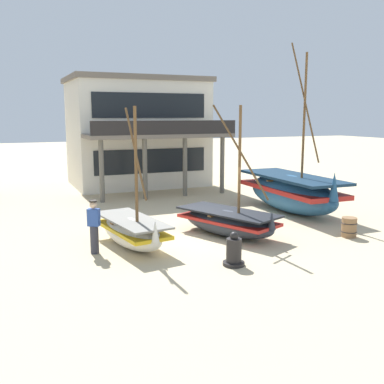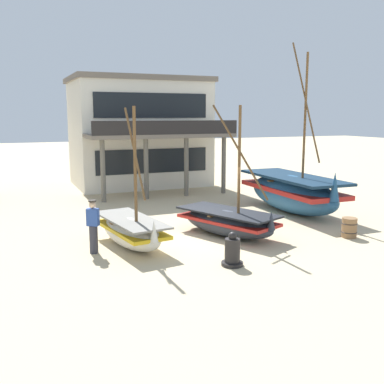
% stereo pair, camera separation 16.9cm
% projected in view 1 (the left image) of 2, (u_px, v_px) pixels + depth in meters
% --- Properties ---
extents(ground_plane, '(120.00, 120.00, 0.00)m').
position_uv_depth(ground_plane, '(203.00, 234.00, 16.10)').
color(ground_plane, '#CCB78E').
extents(fishing_boat_near_left, '(2.85, 4.11, 4.62)m').
position_uv_depth(fishing_boat_near_left, '(228.00, 221.00, 15.91)').
color(fishing_boat_near_left, '#2D333D').
rests_on(fishing_boat_near_left, ground).
extents(fishing_boat_centre_large, '(2.24, 5.94, 7.31)m').
position_uv_depth(fishing_boat_centre_large, '(291.00, 192.00, 19.77)').
color(fishing_boat_centre_large, '#23517A').
rests_on(fishing_boat_centre_large, ground).
extents(fishing_boat_far_right, '(1.82, 3.66, 4.53)m').
position_uv_depth(fishing_boat_far_right, '(132.00, 231.00, 14.55)').
color(fishing_boat_far_right, silver).
rests_on(fishing_boat_far_right, ground).
extents(fisherman_by_hull, '(0.42, 0.38, 1.68)m').
position_uv_depth(fisherman_by_hull, '(94.00, 227.00, 13.76)').
color(fisherman_by_hull, '#33333D').
rests_on(fisherman_by_hull, ground).
extents(capstan_winch, '(0.63, 0.63, 0.99)m').
position_uv_depth(capstan_winch, '(234.00, 252.00, 12.73)').
color(capstan_winch, black).
rests_on(capstan_winch, ground).
extents(wooden_barrel, '(0.56, 0.56, 0.70)m').
position_uv_depth(wooden_barrel, '(349.00, 227.00, 15.72)').
color(wooden_barrel, olive).
rests_on(wooden_barrel, ground).
extents(harbor_building_main, '(8.06, 8.29, 6.48)m').
position_uv_depth(harbor_building_main, '(137.00, 132.00, 27.29)').
color(harbor_building_main, silver).
rests_on(harbor_building_main, ground).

